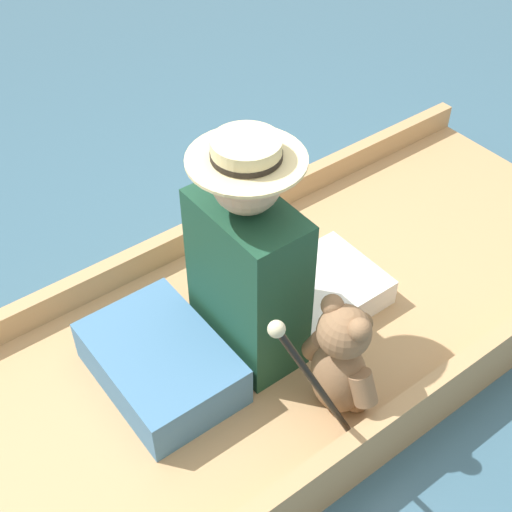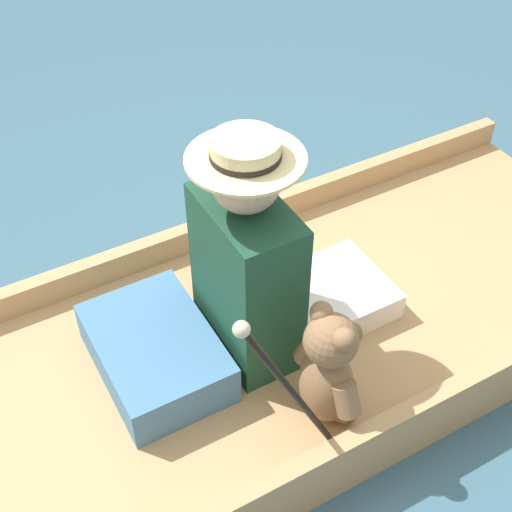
% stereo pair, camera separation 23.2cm
% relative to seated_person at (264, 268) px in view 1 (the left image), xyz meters
% --- Properties ---
extents(ground_plane, '(16.00, 16.00, 0.00)m').
position_rel_seated_person_xyz_m(ground_plane, '(0.01, 0.00, -0.48)').
color(ground_plane, '#385B70').
extents(punt_boat, '(1.19, 3.19, 0.26)m').
position_rel_seated_person_xyz_m(punt_boat, '(0.01, 0.00, -0.40)').
color(punt_boat, tan).
rests_on(punt_boat, ground_plane).
extents(seat_cushion, '(0.54, 0.38, 0.17)m').
position_rel_seated_person_xyz_m(seat_cushion, '(-0.05, -0.40, -0.25)').
color(seat_cushion, teal).
rests_on(seat_cushion, punt_boat).
extents(seated_person, '(0.41, 0.74, 0.87)m').
position_rel_seated_person_xyz_m(seated_person, '(0.00, 0.00, 0.00)').
color(seated_person, white).
rests_on(seated_person, punt_boat).
extents(teddy_bear, '(0.33, 0.19, 0.47)m').
position_rel_seated_person_xyz_m(teddy_bear, '(0.39, 0.01, -0.12)').
color(teddy_bear, '#846042').
rests_on(teddy_bear, punt_boat).
extents(wine_glass, '(0.11, 0.11, 0.12)m').
position_rel_seated_person_xyz_m(wine_glass, '(-0.40, 0.26, -0.25)').
color(wine_glass, silver).
rests_on(wine_glass, punt_boat).
extents(walking_cane, '(0.04, 0.36, 0.76)m').
position_rel_seated_person_xyz_m(walking_cane, '(0.51, -0.23, 0.11)').
color(walking_cane, black).
rests_on(walking_cane, punt_boat).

